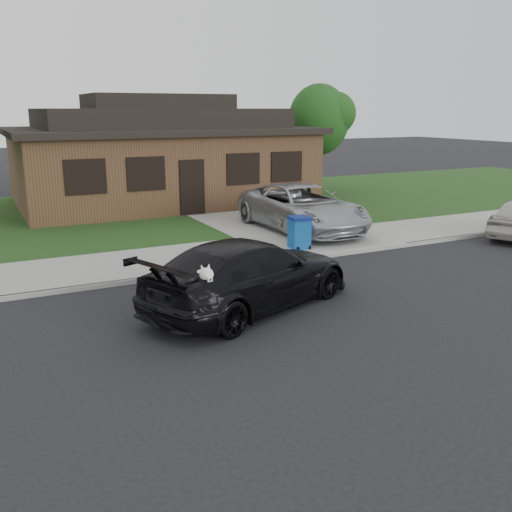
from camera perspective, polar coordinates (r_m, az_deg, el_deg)
name	(u,v)px	position (r m, az deg, el deg)	size (l,w,h in m)	color
ground	(199,328)	(11.28, -5.76, -7.22)	(120.00, 120.00, 0.00)	black
sidewalk	(132,265)	(15.81, -12.30, -0.88)	(60.00, 3.00, 0.12)	gray
curb	(148,279)	(14.41, -10.78, -2.29)	(60.00, 0.12, 0.12)	gray
lawn	(79,217)	(23.47, -17.28, 3.79)	(60.00, 13.00, 0.13)	#193814
driveway	(250,216)	(22.43, -0.64, 3.98)	(4.50, 13.00, 0.14)	gray
sedan	(250,274)	(12.14, -0.65, -1.81)	(5.57, 3.83, 1.50)	black
minivan	(302,208)	(19.49, 4.65, 4.86)	(2.57, 5.56, 1.55)	#AAACB1
recycling_bin	(299,232)	(16.94, 4.36, 2.36)	(0.65, 0.66, 0.98)	navy
house	(160,156)	(26.06, -9.59, 9.83)	(12.60, 8.60, 4.65)	#422B1C
tree_1	(322,118)	(28.93, 6.66, 13.51)	(3.15, 3.00, 5.25)	#332114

